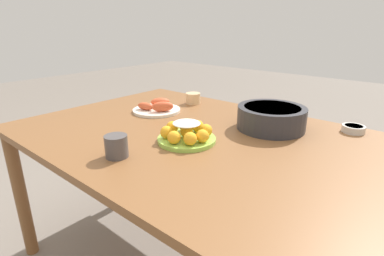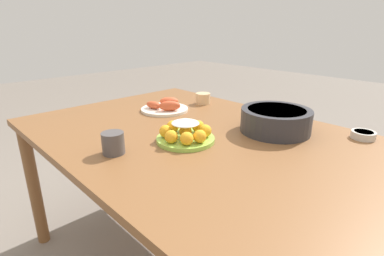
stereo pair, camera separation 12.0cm
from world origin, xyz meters
The scene contains 7 objects.
dining_table centered at (0.00, 0.00, 0.63)m, with size 1.54×1.06×0.70m.
cake_plate centered at (0.02, -0.09, 0.73)m, with size 0.23×0.23×0.08m.
serving_bowl centered at (0.20, 0.26, 0.76)m, with size 0.29×0.29×0.10m.
sauce_bowl centered at (0.49, 0.44, 0.72)m, with size 0.09×0.09×0.03m.
seafood_platter centered at (-0.37, 0.12, 0.72)m, with size 0.25×0.25×0.07m.
cup_near centered at (-0.06, -0.36, 0.74)m, with size 0.08×0.08×0.08m.
cup_far centered at (-0.33, 0.36, 0.73)m, with size 0.08×0.08×0.06m.
Camera 1 is at (0.74, -0.91, 1.14)m, focal length 28.00 mm.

